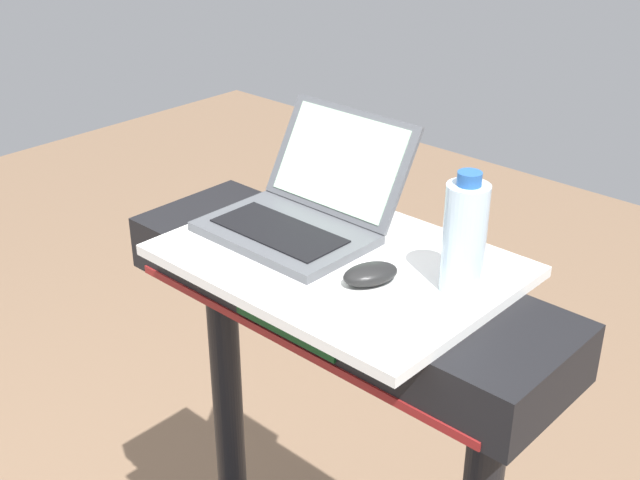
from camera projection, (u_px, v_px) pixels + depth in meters
desk_board at (339, 260)px, 1.50m from camera, size 0.61×0.45×0.02m
laptop at (303, 208)px, 1.58m from camera, size 0.32×0.32×0.20m
computer_mouse at (370, 274)px, 1.40m from camera, size 0.09×0.12×0.03m
water_bottle at (464, 237)px, 1.35m from camera, size 0.07×0.07×0.21m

